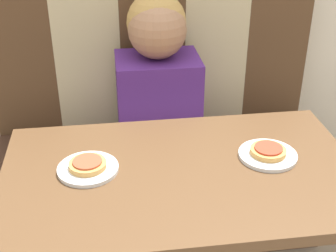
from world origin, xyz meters
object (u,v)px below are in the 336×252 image
Objects in this scene: plate_left at (88,169)px; plate_right at (268,155)px; pizza_left at (88,164)px; pizza_right at (268,151)px; person at (158,72)px.

plate_right is (0.53, 0.00, 0.00)m from plate_left.
pizza_left is (0.00, -0.00, 0.02)m from plate_left.
pizza_right reaches higher than plate_right.
person is at bearing 115.63° from plate_right.
pizza_right is (0.53, -0.00, 0.02)m from plate_left.
person is 0.62m from pizza_right.
person is 0.62m from plate_right.
person is at bearing 64.37° from plate_left.
person is 0.62m from plate_left.
plate_right is 0.53m from pizza_left.
plate_left is 0.53m from plate_right.
pizza_right is at bearing -64.37° from person.
pizza_left reaches higher than plate_right.
person reaches higher than plate_right.
person reaches higher than pizza_left.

